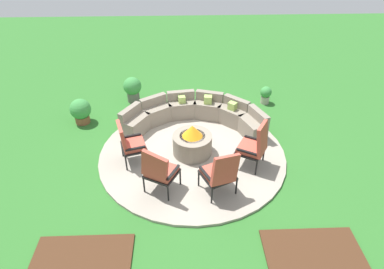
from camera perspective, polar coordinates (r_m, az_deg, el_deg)
ground_plane at (r=8.08m, az=0.05°, el=-3.43°), size 24.00×24.00×0.00m
patio_circle at (r=8.06m, az=0.05°, el=-3.26°), size 4.45×4.45×0.06m
mulch_bed_left at (r=6.30m, az=-18.58°, el=-20.38°), size 1.70×1.18×0.04m
mulch_bed_right at (r=6.45m, az=20.31°, el=-19.05°), size 1.70×1.18×0.04m
fire_pit at (r=7.86m, az=0.06°, el=-1.34°), size 0.93×0.93×0.78m
curved_stone_bench at (r=8.91m, az=0.45°, el=3.43°), size 3.72×1.73×0.72m
lounge_chair_front_left at (r=7.57m, az=-10.66°, el=-1.33°), size 0.69×0.69×1.05m
lounge_chair_front_right at (r=6.72m, az=-5.66°, el=-6.11°), size 0.81×0.82×1.14m
lounge_chair_back_left at (r=6.68m, az=4.88°, el=-6.50°), size 0.81×0.82×1.09m
lounge_chair_back_right at (r=7.45m, az=10.73°, el=-1.77°), size 0.79×0.82×1.15m
potted_plant_0 at (r=9.54m, az=-18.52°, el=3.92°), size 0.56×0.56×0.71m
potted_plant_1 at (r=10.23m, az=-10.14°, el=7.82°), size 0.54×0.54×0.77m
potted_plant_2 at (r=10.28m, az=12.50°, el=6.75°), size 0.34×0.34×0.53m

